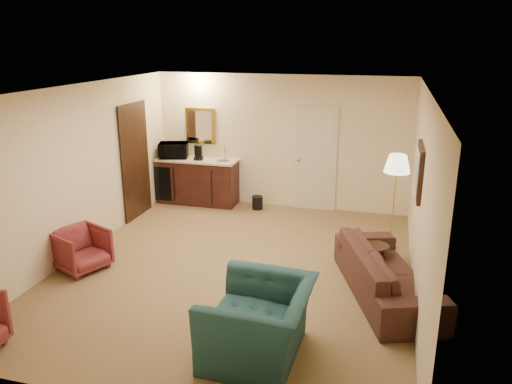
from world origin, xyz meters
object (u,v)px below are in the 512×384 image
coffee_table (362,257)px  waste_bin (257,203)px  rose_chair_near (81,247)px  microwave (173,149)px  sofa (387,265)px  floor_lamp (394,202)px  teal_armchair (259,311)px  wetbar_cabinet (198,181)px  coffee_maker (198,153)px

coffee_table → waste_bin: (-2.17, 2.25, -0.08)m
waste_bin → rose_chair_near: bearing=-118.5°
microwave → waste_bin: bearing=-18.0°
sofa → coffee_table: size_ratio=2.97×
rose_chair_near → floor_lamp: bearing=-41.9°
teal_armchair → microwave: microwave is taller
wetbar_cabinet → waste_bin: bearing=-3.1°
teal_armchair → floor_lamp: 3.60m
teal_armchair → floor_lamp: size_ratio=0.78×
floor_lamp → waste_bin: floor_lamp is taller
sofa → teal_armchair: bearing=123.4°
rose_chair_near → microwave: microwave is taller
teal_armchair → coffee_table: size_ratio=1.62×
wetbar_cabinet → floor_lamp: size_ratio=1.06×
waste_bin → microwave: (-1.78, 0.05, 0.98)m
teal_armchair → waste_bin: size_ratio=4.56×
rose_chair_near → coffee_maker: coffee_maker is taller
sofa → waste_bin: bearing=21.4°
coffee_maker → microwave: bearing=-167.2°
rose_chair_near → coffee_maker: size_ratio=2.31×
sofa → wetbar_cabinet: bearing=32.3°
sofa → floor_lamp: 1.67m
coffee_table → microwave: size_ratio=1.31×
wetbar_cabinet → coffee_table: wetbar_cabinet is taller
floor_lamp → microwave: floor_lamp is taller
floor_lamp → coffee_maker: size_ratio=5.24×
wetbar_cabinet → coffee_maker: coffee_maker is taller
microwave → teal_armchair: bearing=-73.1°
wetbar_cabinet → microwave: 0.82m
teal_armchair → floor_lamp: floor_lamp is taller
coffee_table → microwave: (-3.95, 2.31, 0.90)m
teal_armchair → floor_lamp: (1.32, 3.34, 0.25)m
teal_armchair → floor_lamp: bearing=160.2°
wetbar_cabinet → rose_chair_near: size_ratio=2.41×
teal_armchair → coffee_maker: (-2.48, 4.62, 0.54)m
coffee_table → floor_lamp: (0.40, 1.00, 0.56)m
rose_chair_near → floor_lamp: (4.35, 2.02, 0.43)m
sofa → coffee_table: sofa is taller
rose_chair_near → microwave: bearing=23.2°
sofa → coffee_table: (-0.35, 0.64, -0.22)m
teal_armchair → coffee_table: 2.53m
waste_bin → coffee_maker: bearing=178.9°
floor_lamp → wetbar_cabinet: bearing=161.1°
coffee_table → sofa: bearing=-61.2°
teal_armchair → coffee_maker: 5.27m
teal_armchair → rose_chair_near: 3.31m
coffee_maker → waste_bin: bearing=14.8°
wetbar_cabinet → floor_lamp: floor_lamp is taller
sofa → teal_armchair: teal_armchair is taller
sofa → rose_chair_near: size_ratio=3.25×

